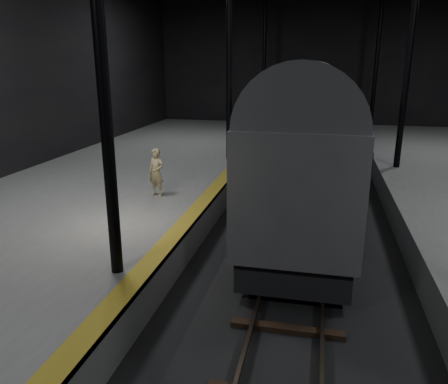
% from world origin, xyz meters
% --- Properties ---
extents(ground, '(44.00, 44.00, 0.00)m').
position_xyz_m(ground, '(0.00, 0.00, 0.00)').
color(ground, black).
rests_on(ground, ground).
extents(platform_left, '(9.00, 43.80, 1.00)m').
position_xyz_m(platform_left, '(-7.50, 0.00, 0.50)').
color(platform_left, '#565654').
rests_on(platform_left, ground).
extents(tactile_strip, '(0.50, 43.80, 0.01)m').
position_xyz_m(tactile_strip, '(-3.25, 0.00, 1.00)').
color(tactile_strip, olive).
rests_on(tactile_strip, platform_left).
extents(track, '(2.40, 43.00, 0.24)m').
position_xyz_m(track, '(0.00, 0.00, 0.07)').
color(track, '#3F3328').
rests_on(track, ground).
extents(train, '(3.02, 20.17, 5.39)m').
position_xyz_m(train, '(-0.00, 6.79, 3.01)').
color(train, '#93959A').
rests_on(train, ground).
extents(woman, '(0.70, 0.56, 1.66)m').
position_xyz_m(woman, '(-5.00, 1.60, 1.83)').
color(woman, tan).
rests_on(woman, platform_left).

